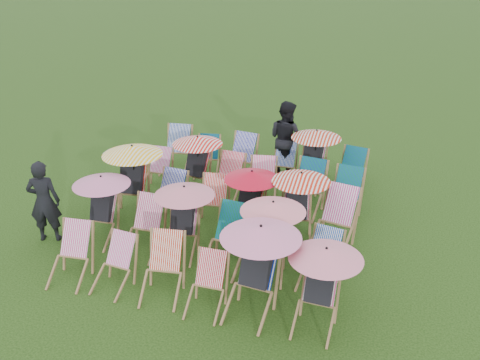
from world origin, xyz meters
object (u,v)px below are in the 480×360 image
(deckchair_5, at_px, (319,287))
(person_left, at_px, (44,201))
(deckchair_0, at_px, (70,255))
(deckchair_29, at_px, (349,172))
(person_rear, at_px, (286,138))

(deckchair_5, height_order, person_left, person_left)
(deckchair_0, xyz_separation_m, deckchair_5, (4.00, 0.08, 0.21))
(person_left, bearing_deg, deckchair_5, 150.87)
(deckchair_5, bearing_deg, deckchair_29, 94.26)
(deckchair_29, distance_m, person_rear, 1.68)
(deckchair_0, height_order, deckchair_5, deckchair_5)
(deckchair_29, distance_m, person_left, 6.17)
(deckchair_5, distance_m, deckchair_29, 4.51)
(deckchair_5, bearing_deg, deckchair_0, -176.36)
(deckchair_29, bearing_deg, deckchair_0, -118.90)
(deckchair_5, height_order, deckchair_29, deckchair_5)
(person_left, relative_size, person_rear, 0.89)
(deckchair_0, relative_size, person_rear, 0.51)
(deckchair_0, bearing_deg, deckchair_29, 44.29)
(deckchair_29, height_order, person_left, person_left)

